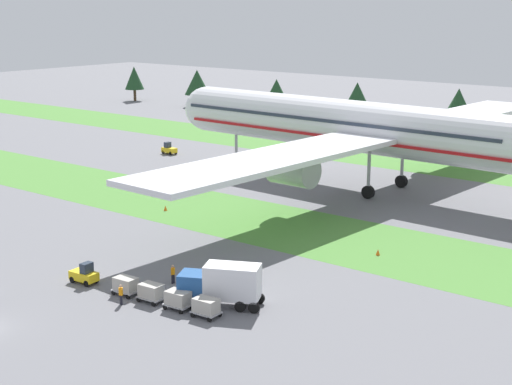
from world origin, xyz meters
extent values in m
cube|color=#4C8438|center=(0.00, 37.63, 0.00)|extent=(320.00, 15.33, 0.01)
cube|color=#4C8438|center=(0.00, 80.29, 0.00)|extent=(320.00, 15.33, 0.01)
cylinder|color=silver|center=(-2.03, 58.96, 8.39)|extent=(56.95, 9.37, 6.85)
sphere|color=silver|center=(-30.35, 60.22, 8.39)|extent=(6.71, 6.71, 6.71)
cube|color=red|center=(-2.03, 58.96, 7.19)|extent=(55.58, 9.44, 0.36)
cube|color=#283342|center=(-5.49, 59.12, 9.24)|extent=(50.05, 9.13, 0.44)
cube|color=silver|center=(0.42, 36.39, 7.70)|extent=(10.67, 38.40, 0.62)
cylinder|color=#A3A3A8|center=(-0.67, 42.15, 5.45)|extent=(5.69, 4.01, 3.77)
cube|color=silver|center=(2.42, 81.23, 7.70)|extent=(10.67, 38.40, 0.62)
cylinder|color=#A3A3A8|center=(0.82, 75.59, 5.45)|extent=(5.69, 4.01, 3.77)
cylinder|color=#A3A3A8|center=(-24.14, 59.95, 3.98)|extent=(0.44, 0.44, 6.76)
cylinder|color=black|center=(-24.14, 59.95, 0.60)|extent=(1.22, 0.47, 1.20)
cylinder|color=#A3A3A8|center=(2.24, 54.66, 4.11)|extent=(0.44, 0.44, 6.51)
cylinder|color=black|center=(2.24, 54.66, 0.85)|extent=(1.72, 0.67, 1.70)
cylinder|color=#A3A3A8|center=(2.61, 62.87, 4.11)|extent=(0.44, 0.44, 6.51)
cylinder|color=black|center=(2.61, 62.87, 0.85)|extent=(1.72, 0.67, 1.70)
cube|color=yellow|center=(-1.75, 11.83, 0.69)|extent=(2.69, 1.48, 0.77)
cube|color=#283342|center=(-1.36, 11.85, 1.52)|extent=(0.78, 1.14, 0.90)
cylinder|color=black|center=(-2.62, 11.21, 0.30)|extent=(0.61, 0.24, 0.60)
cylinder|color=black|center=(-2.70, 12.31, 0.30)|extent=(0.61, 0.24, 0.60)
cylinder|color=black|center=(-0.81, 11.34, 0.30)|extent=(0.61, 0.24, 0.60)
cylinder|color=black|center=(-0.88, 12.44, 0.30)|extent=(0.61, 0.24, 0.60)
cube|color=#A3A3A8|center=(3.33, 12.19, 0.40)|extent=(2.30, 1.65, 0.10)
cube|color=#ADA89E|center=(3.33, 12.19, 1.00)|extent=(2.03, 1.46, 1.10)
cylinder|color=black|center=(2.55, 11.44, 0.20)|extent=(0.41, 0.15, 0.40)
cylinder|color=black|center=(2.45, 12.82, 0.20)|extent=(0.41, 0.15, 0.40)
cylinder|color=black|center=(4.22, 11.56, 0.20)|extent=(0.41, 0.15, 0.40)
cylinder|color=black|center=(4.12, 12.94, 0.20)|extent=(0.41, 0.15, 0.40)
cube|color=#A3A3A8|center=(6.23, 12.40, 0.40)|extent=(2.30, 1.65, 0.10)
cube|color=#ADA89E|center=(6.23, 12.40, 1.00)|extent=(2.03, 1.46, 1.10)
cylinder|color=black|center=(5.44, 11.65, 0.20)|extent=(0.41, 0.15, 0.40)
cylinder|color=black|center=(5.34, 13.03, 0.20)|extent=(0.41, 0.15, 0.40)
cylinder|color=black|center=(7.11, 11.77, 0.20)|extent=(0.41, 0.15, 0.40)
cylinder|color=black|center=(7.01, 13.15, 0.20)|extent=(0.41, 0.15, 0.40)
cube|color=#A3A3A8|center=(9.12, 12.61, 0.40)|extent=(2.30, 1.65, 0.10)
cube|color=#ADA89E|center=(9.12, 12.61, 1.00)|extent=(2.03, 1.46, 1.10)
cylinder|color=black|center=(8.34, 11.86, 0.20)|extent=(0.41, 0.15, 0.40)
cylinder|color=black|center=(8.24, 13.24, 0.20)|extent=(0.41, 0.15, 0.40)
cylinder|color=black|center=(10.00, 11.98, 0.20)|extent=(0.41, 0.15, 0.40)
cylinder|color=black|center=(9.90, 13.36, 0.20)|extent=(0.41, 0.15, 0.40)
cube|color=#A3A3A8|center=(12.01, 12.82, 0.40)|extent=(2.30, 1.65, 0.10)
cube|color=#ADA89E|center=(12.01, 12.82, 1.00)|extent=(2.03, 1.46, 1.10)
cylinder|color=black|center=(11.23, 12.07, 0.20)|extent=(0.41, 0.15, 0.40)
cylinder|color=black|center=(11.13, 13.45, 0.20)|extent=(0.41, 0.15, 0.40)
cylinder|color=black|center=(12.90, 12.19, 0.20)|extent=(0.41, 0.15, 0.40)
cylinder|color=black|center=(12.80, 13.57, 0.20)|extent=(0.41, 0.15, 0.40)
cube|color=#1E4C8E|center=(9.24, 14.32, 1.58)|extent=(2.99, 3.04, 2.20)
cube|color=#283342|center=(8.29, 13.85, 2.02)|extent=(0.99, 1.89, 0.97)
cube|color=silver|center=(12.24, 15.81, 2.18)|extent=(5.05, 4.06, 2.80)
cylinder|color=black|center=(9.49, 13.33, 0.48)|extent=(0.99, 0.70, 0.96)
cylinder|color=black|center=(8.60, 15.12, 0.48)|extent=(0.99, 0.70, 0.96)
cylinder|color=black|center=(13.49, 15.32, 0.48)|extent=(0.99, 0.70, 0.96)
cylinder|color=black|center=(12.61, 17.11, 0.48)|extent=(0.99, 0.70, 0.96)
cylinder|color=black|center=(14.50, 15.82, 0.48)|extent=(0.99, 0.70, 0.96)
cylinder|color=black|center=(13.61, 17.61, 0.48)|extent=(0.99, 0.70, 0.96)
cube|color=yellow|center=(-39.19, 60.62, 0.69)|extent=(2.66, 1.41, 0.77)
cube|color=#283342|center=(-39.58, 60.64, 1.52)|extent=(0.75, 1.12, 0.90)
cylinder|color=black|center=(-38.25, 61.13, 0.30)|extent=(0.61, 0.23, 0.60)
cylinder|color=black|center=(-38.30, 60.03, 0.30)|extent=(0.61, 0.23, 0.60)
cylinder|color=black|center=(-40.07, 61.21, 0.30)|extent=(0.61, 0.23, 0.60)
cylinder|color=black|center=(-40.12, 60.11, 0.30)|extent=(0.61, 0.23, 0.60)
cylinder|color=black|center=(4.53, 16.82, 0.42)|extent=(0.18, 0.18, 0.85)
cylinder|color=black|center=(4.56, 16.60, 0.42)|extent=(0.18, 0.18, 0.85)
cylinder|color=orange|center=(4.54, 16.71, 1.16)|extent=(0.36, 0.36, 0.62)
sphere|color=tan|center=(4.54, 16.71, 1.62)|extent=(0.24, 0.24, 0.24)
cylinder|color=orange|center=(4.51, 16.94, 1.13)|extent=(0.10, 0.10, 0.58)
cylinder|color=orange|center=(4.57, 16.49, 1.13)|extent=(0.10, 0.10, 0.58)
cylinder|color=black|center=(4.80, 10.35, 0.42)|extent=(0.18, 0.18, 0.85)
cylinder|color=black|center=(4.61, 10.45, 0.42)|extent=(0.18, 0.18, 0.85)
cylinder|color=orange|center=(4.70, 10.40, 1.16)|extent=(0.36, 0.36, 0.62)
sphere|color=tan|center=(4.70, 10.40, 1.62)|extent=(0.24, 0.24, 0.24)
cylinder|color=orange|center=(4.90, 10.29, 1.13)|extent=(0.10, 0.10, 0.58)
cylinder|color=orange|center=(4.50, 10.51, 1.13)|extent=(0.10, 0.10, 0.58)
cone|color=orange|center=(-13.88, 34.26, 0.32)|extent=(0.44, 0.44, 0.63)
cone|color=orange|center=(14.85, 35.16, 0.30)|extent=(0.44, 0.44, 0.60)
cylinder|color=#4C3823|center=(-97.79, 107.58, 1.47)|extent=(0.70, 0.70, 2.95)
cone|color=#1E4223|center=(-97.79, 107.58, 5.84)|extent=(4.89, 4.89, 5.79)
cylinder|color=#4C3823|center=(-77.05, 108.72, 1.47)|extent=(0.70, 0.70, 2.95)
cone|color=#1E4223|center=(-77.05, 108.72, 5.92)|extent=(6.09, 6.09, 5.94)
cylinder|color=#4C3823|center=(-55.55, 111.94, 1.29)|extent=(0.70, 0.70, 2.58)
cone|color=#1E4223|center=(-55.55, 111.94, 5.13)|extent=(5.18, 5.18, 5.11)
cylinder|color=#4C3823|center=(-34.00, 111.51, 1.44)|extent=(0.70, 0.70, 2.89)
cone|color=#1E4223|center=(-34.00, 111.51, 5.59)|extent=(5.40, 5.40, 5.41)
cylinder|color=#4C3823|center=(-10.60, 109.79, 1.79)|extent=(0.70, 0.70, 3.59)
cone|color=#1E4223|center=(-10.60, 109.79, 6.14)|extent=(5.16, 5.16, 5.11)
camera|label=1|loc=(51.24, -30.26, 24.33)|focal=54.76mm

